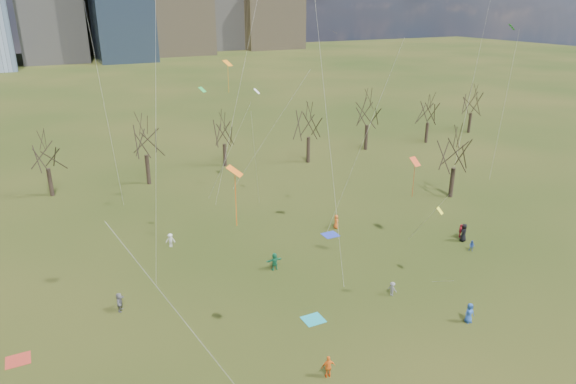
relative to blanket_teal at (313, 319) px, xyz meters
name	(u,v)px	position (x,y,z in m)	size (l,w,h in m)	color
ground	(359,328)	(2.57, -2.48, -0.01)	(500.00, 500.00, 0.00)	black
bare_tree_row	(202,139)	(2.48, 34.74, 6.10)	(113.04, 29.80, 9.50)	black
blanket_teal	(313,319)	(0.00, 0.00, 0.00)	(1.60, 1.50, 0.03)	teal
blanket_navy	(330,235)	(9.15, 12.62, 0.00)	(1.60, 1.50, 0.03)	#2537AD
blanket_crimson	(18,360)	(-20.59, 4.95, 0.00)	(1.60, 1.50, 0.03)	#AE3122
person_0	(469,313)	(10.54, -5.65, 0.81)	(0.80, 0.52, 1.64)	#244D9F
person_3	(392,289)	(7.64, 0.11, 0.61)	(0.81, 0.46, 1.25)	slate
person_4	(328,367)	(-2.30, -6.09, 0.80)	(0.96, 0.40, 1.63)	orange
person_5	(275,261)	(0.69, 8.53, 0.83)	(1.56, 0.50, 1.68)	#1A774B
person_6	(464,233)	(20.60, 5.21, 0.95)	(0.94, 0.61, 1.93)	black
person_8	(472,246)	(19.71, 3.17, 0.55)	(0.55, 0.42, 1.12)	#213F93
person_9	(170,240)	(-6.65, 17.49, 0.70)	(0.93, 0.53, 1.43)	silver
person_10	(461,231)	(21.02, 6.06, 0.71)	(0.85, 0.36, 1.46)	red
person_11	(120,302)	(-13.19, 8.02, 0.79)	(1.48, 0.47, 1.60)	slate
person_12	(336,222)	(10.57, 13.82, 0.77)	(0.77, 0.50, 1.57)	#D85918
kites_airborne	(302,116)	(5.07, 11.66, 13.36)	(67.87, 38.34, 32.07)	orange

